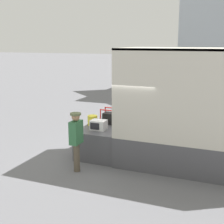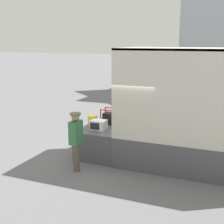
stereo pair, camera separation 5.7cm
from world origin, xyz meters
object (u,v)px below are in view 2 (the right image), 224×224
at_px(portable_generator, 112,118).
at_px(orange_bucket, 93,120).
at_px(microwave, 99,125).
at_px(worker_person, 76,136).

bearing_deg(portable_generator, orange_bucket, -145.84).
relative_size(microwave, orange_bucket, 1.46).
bearing_deg(worker_person, microwave, 84.28).
distance_m(orange_bucket, worker_person, 1.74).
bearing_deg(orange_bucket, microwave, -46.20).
height_order(portable_generator, orange_bucket, portable_generator).
xyz_separation_m(microwave, worker_person, (-0.13, -1.27, -0.02)).
bearing_deg(orange_bucket, portable_generator, 34.16).
xyz_separation_m(orange_bucket, worker_person, (0.30, -1.71, -0.03)).
relative_size(orange_bucket, worker_person, 0.19).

